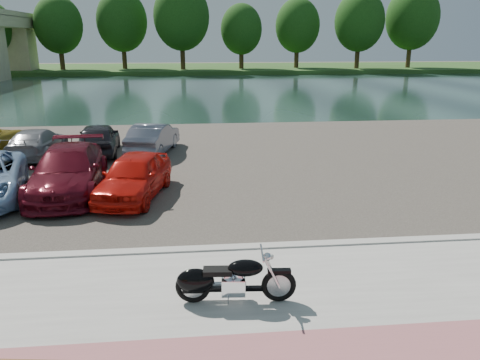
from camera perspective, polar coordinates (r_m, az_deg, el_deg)
The scene contains 13 objects.
ground at distance 9.93m, azimuth 4.92°, elevation -13.43°, with size 200.00×200.00×0.00m, color #595447.
promenade at distance 9.07m, azimuth 6.12°, elevation -16.30°, with size 60.00×6.00×0.10m, color #A4A19A.
kerb at distance 11.65m, azimuth 3.13°, elevation -8.22°, with size 60.00×0.30×0.14m, color #A4A19A.
parking_lot at distance 20.12m, azimuth -0.77°, elevation 2.49°, with size 60.00×18.00×0.04m, color #3D3731.
river at distance 48.71m, azimuth -3.79°, elevation 10.88°, with size 120.00×40.00×0.00m, color #1A2F2A.
far_bank at distance 80.58m, azimuth -4.65°, elevation 13.40°, with size 120.00×24.00×0.60m, color #284719.
far_trees at distance 74.50m, azimuth -1.14°, elevation 18.71°, with size 70.25×10.68×12.52m.
motorcycle at distance 9.16m, azimuth -1.90°, elevation -12.12°, with size 2.33×0.75×1.05m.
car_3 at distance 16.50m, azimuth -20.20°, elevation 1.05°, with size 2.15×5.28×1.53m, color #5A0C1A.
car_4 at distance 15.48m, azimuth -12.79°, elevation 0.50°, with size 1.69×4.21×1.43m, color red.
car_7 at distance 22.22m, azimuth -23.52°, elevation 4.17°, with size 1.76×4.33×1.26m, color gray.
car_8 at distance 21.77m, azimuth -16.86°, elevation 4.84°, with size 1.68×4.18×1.42m, color black.
car_9 at distance 21.52m, azimuth -10.54°, elevation 5.06°, with size 1.44×4.12×1.36m, color slate.
Camera 1 is at (-1.68, -8.42, 4.99)m, focal length 35.00 mm.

